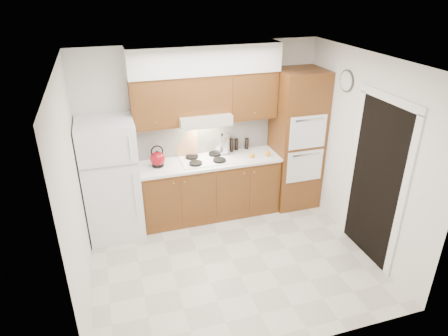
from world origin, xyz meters
name	(u,v)px	position (x,y,z in m)	size (l,w,h in m)	color
floor	(232,260)	(0.00, 0.00, 0.00)	(3.60, 3.60, 0.00)	beige
ceiling	(234,62)	(0.00, 0.00, 2.60)	(3.60, 3.60, 0.00)	white
wall_back	(202,131)	(0.00, 1.50, 1.30)	(3.60, 0.02, 2.60)	white
wall_left	(74,195)	(-1.80, 0.00, 1.30)	(0.02, 3.00, 2.60)	white
wall_right	(363,155)	(1.80, 0.00, 1.30)	(0.02, 3.00, 2.60)	white
fridge	(111,179)	(-1.41, 1.14, 0.86)	(0.75, 0.72, 1.72)	white
base_cabinets	(209,189)	(0.02, 1.20, 0.45)	(2.11, 0.60, 0.90)	brown
countertop	(209,161)	(0.03, 1.19, 0.92)	(2.13, 0.62, 0.04)	white
backsplash	(204,136)	(0.02, 1.49, 1.22)	(2.11, 0.03, 0.56)	white
oven_cabinet	(296,140)	(1.44, 1.18, 1.10)	(0.70, 0.65, 2.20)	brown
upper_cab_left	(153,103)	(-0.71, 1.33, 1.85)	(0.63, 0.33, 0.70)	brown
upper_cab_right	(251,94)	(0.72, 1.33, 1.85)	(0.73, 0.33, 0.70)	brown
range_hood	(203,118)	(-0.02, 1.27, 1.57)	(0.75, 0.45, 0.15)	silver
upper_cab_over_hood	(202,93)	(-0.02, 1.33, 1.92)	(0.75, 0.33, 0.55)	brown
soffit	(205,59)	(0.03, 1.32, 2.40)	(2.13, 0.36, 0.40)	silver
cooktop	(206,160)	(-0.02, 1.21, 0.95)	(0.74, 0.50, 0.01)	white
doorway	(375,183)	(1.79, -0.35, 1.05)	(0.02, 0.90, 2.10)	black
wall_clock	(347,81)	(1.79, 0.55, 2.15)	(0.30, 0.30, 0.02)	#3F3833
kettle	(158,159)	(-0.73, 1.20, 1.06)	(0.21, 0.21, 0.21)	maroon
cutting_board	(187,144)	(-0.25, 1.45, 1.14)	(0.33, 0.02, 0.43)	tan
stock_pot	(222,144)	(0.29, 1.39, 1.10)	(0.25, 0.25, 0.26)	silver
condiment_a	(232,145)	(0.45, 1.40, 1.05)	(0.06, 0.06, 0.21)	black
condiment_b	(236,144)	(0.54, 1.45, 1.03)	(0.06, 0.06, 0.18)	black
condiment_c	(247,144)	(0.71, 1.44, 1.03)	(0.06, 0.06, 0.17)	black
orange_near	(268,154)	(0.92, 1.07, 0.98)	(0.08, 0.08, 0.08)	orange
orange_far	(252,156)	(0.67, 1.08, 0.98)	(0.07, 0.07, 0.07)	orange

